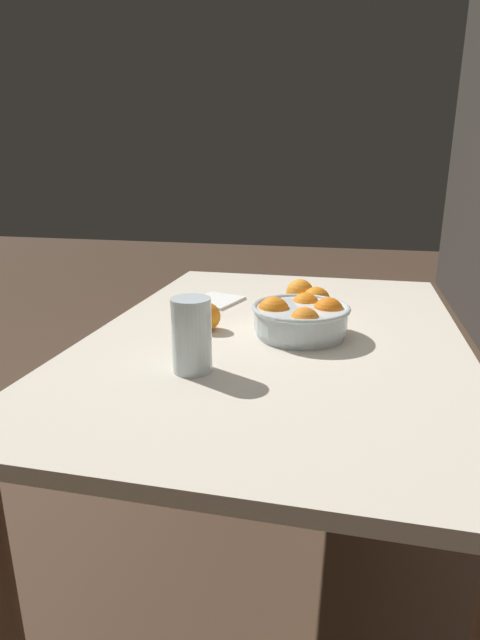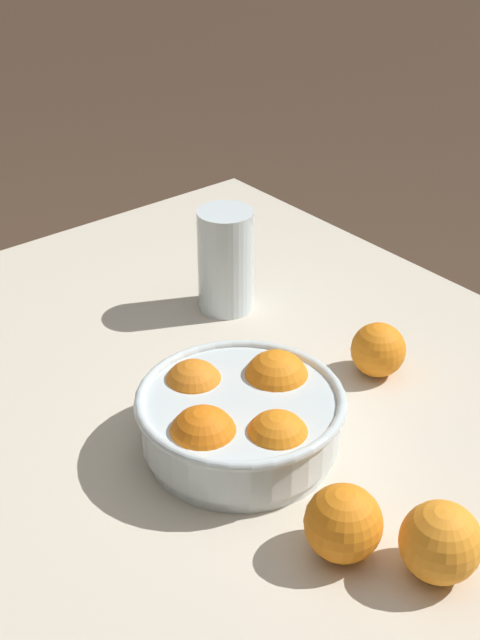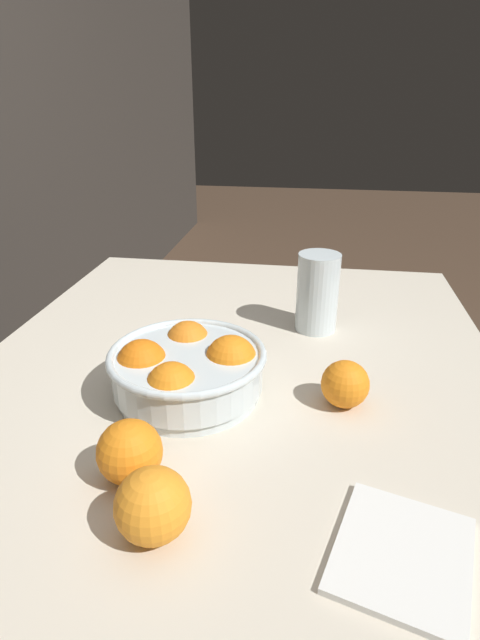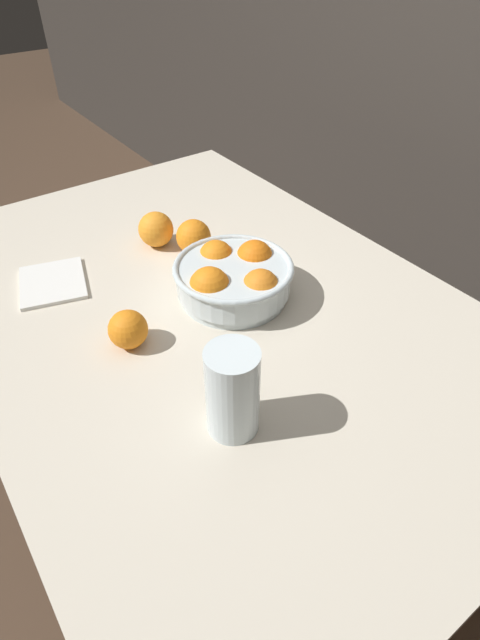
# 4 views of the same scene
# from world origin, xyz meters

# --- Properties ---
(dining_table) EXTENTS (1.31, 0.89, 0.74)m
(dining_table) POSITION_xyz_m (0.00, 0.00, 0.66)
(dining_table) COLOR beige
(dining_table) RESTS_ON ground_plane
(fruit_bowl) EXTENTS (0.24, 0.24, 0.10)m
(fruit_bowl) POSITION_xyz_m (0.02, 0.06, 0.78)
(fruit_bowl) COLOR silver
(fruit_bowl) RESTS_ON dining_table
(juice_glass) EXTENTS (0.08, 0.08, 0.15)m
(juice_glass) POSITION_xyz_m (0.28, -0.13, 0.81)
(juice_glass) COLOR #F4A314
(juice_glass) RESTS_ON dining_table
(orange_loose_near_bowl) EXTENTS (0.08, 0.08, 0.08)m
(orange_loose_near_bowl) POSITION_xyz_m (-0.17, 0.08, 0.78)
(orange_loose_near_bowl) COLOR orange
(orange_loose_near_bowl) RESTS_ON dining_table
(orange_loose_front) EXTENTS (0.08, 0.08, 0.08)m
(orange_loose_front) POSITION_xyz_m (-0.25, 0.03, 0.78)
(orange_loose_front) COLOR orange
(orange_loose_front) RESTS_ON dining_table
(orange_loose_aside) EXTENTS (0.07, 0.07, 0.07)m
(orange_loose_aside) POSITION_xyz_m (0.03, -0.18, 0.77)
(orange_loose_aside) COLOR orange
(orange_loose_aside) RESTS_ON dining_table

